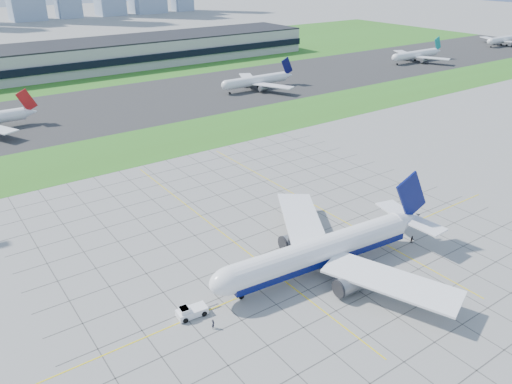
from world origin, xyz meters
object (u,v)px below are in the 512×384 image
crew_far (412,240)px  pushback_tug (191,311)px  distant_jet_2 (257,80)px  distant_jet_3 (416,55)px  airliner (322,251)px  distant_jet_4 (503,40)px  crew_near (213,324)px

crew_far → pushback_tug: bearing=-156.6°
distant_jet_2 → distant_jet_3: bearing=0.7°
airliner → distant_jet_3: size_ratio=1.28×
airliner → crew_far: bearing=-4.3°
distant_jet_2 → distant_jet_3: same height
airliner → distant_jet_4: (311.42, 143.16, -0.31)m
distant_jet_2 → distant_jet_4: (229.74, 4.88, -0.00)m
crew_far → distant_jet_3: 231.78m
distant_jet_2 → distant_jet_3: 124.73m
crew_near → distant_jet_4: 369.52m
crew_near → distant_jet_3: (234.52, 142.33, 3.53)m
pushback_tug → distant_jet_4: 368.98m
airliner → pushback_tug: (-29.78, 2.74, -3.77)m
distant_jet_3 → distant_jet_4: same height
pushback_tug → crew_near: size_ratio=4.37×
pushback_tug → distant_jet_2: bearing=55.5°
distant_jet_4 → crew_far: bearing=-152.8°
distant_jet_4 → pushback_tug: bearing=-157.6°
crew_far → distant_jet_3: distant_jet_3 is taller
distant_jet_2 → distant_jet_4: size_ratio=1.00×
airliner → crew_near: 28.50m
crew_near → distant_jet_4: bearing=-19.4°
airliner → distant_jet_4: airliner is taller
crew_far → distant_jet_4: distant_jet_4 is taller
airliner → distant_jet_4: bearing=29.6°
pushback_tug → crew_far: 54.79m
distant_jet_2 → distant_jet_3: (124.72, 1.44, 0.00)m
pushback_tug → distant_jet_3: distant_jet_3 is taller
crew_near → distant_jet_2: (109.80, 140.90, 3.53)m
distant_jet_3 → distant_jet_4: (105.01, 3.44, -0.00)m
airliner → distant_jet_2: bearing=64.3°
crew_near → distant_jet_4: distant_jet_4 is taller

